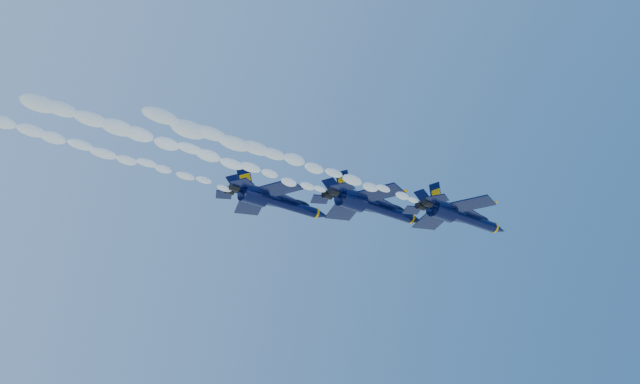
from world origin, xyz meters
TOP-DOWN VIEW (x-y plane):
  - jet_lead at (17.65, -12.29)m, footprint 15.84×12.99m
  - smoke_trail_jet_lead at (-7.41, -12.29)m, footprint 36.58×1.64m
  - jet_second at (7.97, -6.25)m, footprint 16.39×13.44m
  - smoke_trail_jet_second at (-17.32, -6.25)m, footprint 36.58×1.70m
  - jet_third at (-1.07, 2.38)m, footprint 15.88×13.02m
  - smoke_trail_jet_third at (-26.15, 2.38)m, footprint 36.58×1.64m

SIDE VIEW (x-z plane):
  - smoke_trail_jet_lead at x=-7.41m, z-range 150.89..152.36m
  - jet_lead at x=17.65m, z-range 149.04..154.93m
  - smoke_trail_jet_second at x=-17.32m, z-range 151.82..153.35m
  - jet_second at x=7.97m, z-range 149.91..156.00m
  - smoke_trail_jet_third at x=-26.15m, z-range 153.13..154.61m
  - jet_third at x=-1.07m, z-range 151.28..157.18m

